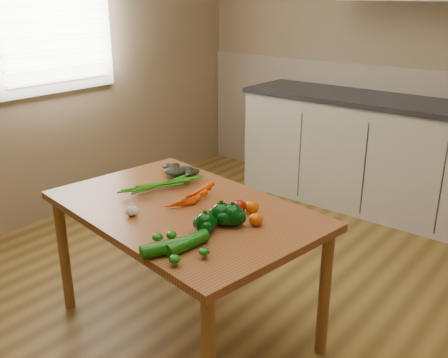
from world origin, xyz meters
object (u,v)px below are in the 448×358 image
object	(u,v)px
table	(183,221)
pepper_b	(233,215)
pepper_c	(205,223)
zucchini_a	(187,243)
zucchini_b	(166,248)
pepper_a	(221,214)
garlic_bulb	(132,211)
carrot_bunch	(183,192)
leafy_greens	(178,168)
tomato_b	(252,207)
tomato_a	(239,206)
tomato_c	(256,219)

from	to	relation	value
table	pepper_b	world-z (taller)	pepper_b
pepper_b	pepper_c	size ratio (longest dim) A/B	1.09
table	zucchini_a	distance (m)	0.44
zucchini_b	pepper_a	bearing A→B (deg)	90.22
garlic_bulb	zucchini_a	xyz separation A→B (m)	(0.42, -0.08, 0.00)
carrot_bunch	pepper_b	world-z (taller)	pepper_b
leafy_greens	tomato_b	xyz separation A→B (m)	(0.61, -0.15, -0.02)
pepper_c	tomato_b	size ratio (longest dim) A/B	1.41
tomato_a	tomato_c	world-z (taller)	tomato_a
tomato_c	pepper_c	bearing A→B (deg)	-122.85
table	carrot_bunch	world-z (taller)	carrot_bunch
table	leafy_greens	world-z (taller)	leafy_greens
tomato_c	zucchini_a	world-z (taller)	tomato_c
tomato_a	tomato_b	distance (m)	0.06
leafy_greens	pepper_c	size ratio (longest dim) A/B	2.05
leafy_greens	tomato_a	distance (m)	0.59
pepper_a	zucchini_a	size ratio (longest dim) A/B	0.51
zucchini_b	pepper_b	bearing A→B (deg)	83.12
tomato_a	table	bearing A→B (deg)	-154.94
carrot_bunch	pepper_a	distance (m)	0.35
table	carrot_bunch	bearing A→B (deg)	141.38
pepper_b	tomato_a	world-z (taller)	pepper_b
pepper_c	tomato_a	distance (m)	0.26
carrot_bunch	pepper_b	size ratio (longest dim) A/B	2.45
tomato_c	pepper_b	bearing A→B (deg)	-141.28
carrot_bunch	zucchini_b	xyz separation A→B (m)	(0.34, -0.45, -0.00)
leafy_greens	table	bearing A→B (deg)	-43.56
carrot_bunch	tomato_a	size ratio (longest dim) A/B	3.66
garlic_bulb	tomato_b	size ratio (longest dim) A/B	0.86
garlic_bulb	tomato_a	size ratio (longest dim) A/B	0.84
pepper_a	zucchini_b	bearing A→B (deg)	-89.78
zucchini_b	leafy_greens	bearing A→B (deg)	130.64
pepper_a	zucchini_b	distance (m)	0.34
carrot_bunch	tomato_c	xyz separation A→B (m)	(0.46, -0.02, -0.00)
table	zucchini_b	size ratio (longest dim) A/B	7.06
tomato_a	zucchini_b	bearing A→B (deg)	-87.77
table	garlic_bulb	xyz separation A→B (m)	(-0.11, -0.22, 0.10)
tomato_a	zucchini_b	size ratio (longest dim) A/B	0.33
table	garlic_bulb	size ratio (longest dim) A/B	25.30
tomato_c	zucchini_b	xyz separation A→B (m)	(-0.12, -0.43, -0.00)
zucchini_b	table	bearing A→B (deg)	125.19
leafy_greens	pepper_a	size ratio (longest dim) A/B	1.85
leafy_greens	pepper_b	world-z (taller)	pepper_b
carrot_bunch	zucchini_b	bearing A→B (deg)	-45.15
table	tomato_c	bearing A→B (deg)	15.51
pepper_c	tomato_c	distance (m)	0.23
garlic_bulb	zucchini_b	xyz separation A→B (m)	(0.38, -0.16, 0.00)
garlic_bulb	zucchini_a	bearing A→B (deg)	-10.57
garlic_bulb	tomato_a	world-z (taller)	tomato_a
pepper_a	tomato_a	xyz separation A→B (m)	(-0.02, 0.15, -0.02)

